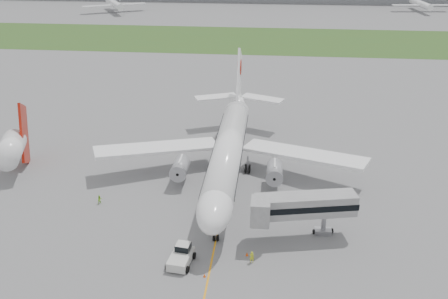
# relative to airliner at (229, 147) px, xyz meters

# --- Properties ---
(ground) EXTENTS (600.00, 600.00, 0.00)m
(ground) POSITION_rel_airliner_xyz_m (0.00, -4.87, -5.66)
(ground) COLOR slate
(ground) RESTS_ON ground
(apron_markings) EXTENTS (70.00, 70.00, 0.04)m
(apron_markings) POSITION_rel_airliner_xyz_m (0.00, -9.87, -5.66)
(apron_markings) COLOR orange
(apron_markings) RESTS_ON ground
(grass_strip) EXTENTS (600.00, 50.00, 0.02)m
(grass_strip) POSITION_rel_airliner_xyz_m (0.00, 115.13, -5.65)
(grass_strip) COLOR #395720
(grass_strip) RESTS_ON ground
(airliner) EXTENTS (48.13, 53.95, 17.88)m
(airliner) POSITION_rel_airliner_xyz_m (0.00, 0.00, 0.00)
(airliner) COLOR white
(airliner) RESTS_ON ground
(pushback_tug) EXTENTS (3.57, 4.85, 2.33)m
(pushback_tug) POSITION_rel_airliner_xyz_m (-3.93, -25.31, -4.59)
(pushback_tug) COLOR silver
(pushback_tug) RESTS_ON ground
(jet_bridge) EXTENTS (14.86, 7.07, 6.97)m
(jet_bridge) POSITION_rel_airliner_xyz_m (11.49, -17.98, -0.51)
(jet_bridge) COLOR #A6A6A8
(jet_bridge) RESTS_ON ground
(safety_cone_left) EXTENTS (0.37, 0.37, 0.51)m
(safety_cone_left) POSITION_rel_airliner_xyz_m (-0.50, -27.98, -5.41)
(safety_cone_left) COLOR #F5500C
(safety_cone_left) RESTS_ON ground
(safety_cone_right) EXTENTS (0.39, 0.39, 0.53)m
(safety_cone_right) POSITION_rel_airliner_xyz_m (4.60, -22.99, -5.40)
(safety_cone_right) COLOR #F5500C
(safety_cone_right) RESTS_ON ground
(ground_crew_near) EXTENTS (0.66, 0.47, 1.72)m
(ground_crew_near) POSITION_rel_airliner_xyz_m (5.30, -24.38, -4.80)
(ground_crew_near) COLOR gold
(ground_crew_near) RESTS_ON ground
(ground_crew_far) EXTENTS (0.93, 0.92, 1.51)m
(ground_crew_far) POSITION_rel_airliner_xyz_m (-19.61, -11.62, -4.91)
(ground_crew_far) COLOR #8EDF25
(ground_crew_far) RESTS_ON ground
(neighbor_aircraft) EXTENTS (6.71, 15.09, 12.19)m
(neighbor_aircraft) POSITION_rel_airliner_xyz_m (-38.32, -2.09, -0.83)
(neighbor_aircraft) COLOR #A11609
(neighbor_aircraft) RESTS_ON ground
(distant_aircraft_left) EXTENTS (41.59, 40.14, 12.20)m
(distant_aircraft_left) POSITION_rel_airliner_xyz_m (-74.34, 174.32, -5.66)
(distant_aircraft_left) COLOR white
(distant_aircraft_left) RESTS_ON ground
(distant_aircraft_right) EXTENTS (31.23, 28.24, 10.96)m
(distant_aircraft_right) POSITION_rel_airliner_xyz_m (80.43, 192.35, -5.66)
(distant_aircraft_right) COLOR white
(distant_aircraft_right) RESTS_ON ground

